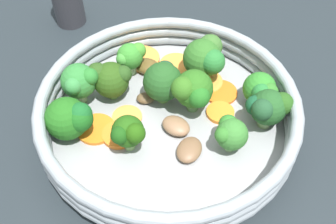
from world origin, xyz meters
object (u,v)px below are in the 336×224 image
at_px(broccoli_floret_4, 109,78).
at_px(broccoli_floret_6, 268,107).
at_px(carrot_slice_1, 142,59).
at_px(carrot_slice_0, 218,90).
at_px(broccoli_floret_10, 79,81).
at_px(carrot_slice_6, 96,129).
at_px(mushroom_piece_3, 189,150).
at_px(carrot_slice_5, 199,92).
at_px(carrot_slice_4, 127,117).
at_px(broccoli_floret_5, 131,56).
at_px(carrot_slice_3, 176,65).
at_px(mushroom_piece_1, 175,127).
at_px(broccoli_floret_7, 70,118).
at_px(mushroom_piece_2, 146,98).
at_px(broccoli_floret_0, 261,90).
at_px(broccoli_floret_2, 193,91).
at_px(broccoli_floret_8, 128,133).
at_px(broccoli_floret_9, 164,81).
at_px(carrot_slice_2, 119,135).
at_px(broccoli_floret_1, 230,133).
at_px(skillet, 168,124).
at_px(mushroom_piece_0, 147,66).
at_px(carrot_slice_8, 206,82).
at_px(carrot_slice_7, 220,113).
at_px(carrot_slice_9, 164,72).
at_px(broccoli_floret_3, 206,56).

bearing_deg(broccoli_floret_4, broccoli_floret_6, -138.33).
xyz_separation_m(carrot_slice_1, broccoli_floret_4, (-0.03, 0.06, 0.03)).
xyz_separation_m(carrot_slice_0, broccoli_floret_10, (0.08, 0.14, 0.03)).
xyz_separation_m(carrot_slice_6, mushroom_piece_3, (-0.08, -0.07, 0.00)).
bearing_deg(carrot_slice_6, carrot_slice_5, -97.85).
bearing_deg(carrot_slice_4, broccoli_floret_5, -34.48).
xyz_separation_m(carrot_slice_3, carrot_slice_5, (-0.05, 0.00, -0.00)).
height_order(mushroom_piece_1, mushroom_piece_3, mushroom_piece_1).
height_order(carrot_slice_4, mushroom_piece_3, mushroom_piece_3).
bearing_deg(broccoli_floret_5, mushroom_piece_1, 175.96).
bearing_deg(carrot_slice_4, broccoli_floret_7, 79.06).
xyz_separation_m(carrot_slice_0, mushroom_piece_2, (0.03, 0.08, 0.00)).
bearing_deg(mushroom_piece_3, broccoli_floret_0, -83.68).
bearing_deg(carrot_slice_5, broccoli_floret_2, 126.28).
height_order(broccoli_floret_5, broccoli_floret_7, broccoli_floret_7).
bearing_deg(broccoli_floret_8, carrot_slice_0, -83.74).
bearing_deg(broccoli_floret_9, broccoli_floret_8, 119.91).
height_order(carrot_slice_0, broccoli_floret_0, broccoli_floret_0).
height_order(carrot_slice_5, broccoli_floret_6, broccoli_floret_6).
height_order(broccoli_floret_5, broccoli_floret_9, broccoli_floret_9).
distance_m(carrot_slice_6, mushroom_piece_3, 0.11).
bearing_deg(carrot_slice_2, broccoli_floret_4, -21.04).
bearing_deg(carrot_slice_3, broccoli_floret_1, 169.45).
bearing_deg(broccoli_floret_5, skillet, 176.33).
relative_size(broccoli_floret_4, mushroom_piece_0, 1.37).
distance_m(carrot_slice_6, broccoli_floret_8, 0.05).
bearing_deg(carrot_slice_1, broccoli_floret_4, 117.95).
distance_m(carrot_slice_1, broccoli_floret_6, 0.18).
distance_m(broccoli_floret_6, mushroom_piece_2, 0.14).
xyz_separation_m(carrot_slice_5, broccoli_floret_1, (-0.08, 0.02, 0.02)).
distance_m(broccoli_floret_4, mushroom_piece_3, 0.13).
xyz_separation_m(carrot_slice_2, mushroom_piece_2, (0.03, -0.05, 0.00)).
relative_size(skillet, carrot_slice_4, 7.93).
bearing_deg(broccoli_floret_6, mushroom_piece_0, 22.76).
distance_m(carrot_slice_8, broccoli_floret_7, 0.17).
xyz_separation_m(carrot_slice_4, broccoli_floret_8, (-0.04, 0.02, 0.03)).
bearing_deg(carrot_slice_7, mushroom_piece_2, 43.53).
height_order(carrot_slice_3, broccoli_floret_1, broccoli_floret_1).
bearing_deg(broccoli_floret_2, broccoli_floret_4, 41.99).
relative_size(carrot_slice_6, mushroom_piece_3, 1.23).
relative_size(broccoli_floret_8, mushroom_piece_2, 2.13).
xyz_separation_m(carrot_slice_2, mushroom_piece_3, (-0.06, -0.05, 0.00)).
xyz_separation_m(carrot_slice_9, broccoli_floret_4, (0.00, 0.07, 0.03)).
distance_m(carrot_slice_1, carrot_slice_8, 0.09).
height_order(broccoli_floret_1, mushroom_piece_0, broccoli_floret_1).
relative_size(broccoli_floret_1, mushroom_piece_2, 1.93).
bearing_deg(broccoli_floret_0, broccoli_floret_10, 54.89).
xyz_separation_m(broccoli_floret_3, mushroom_piece_1, (-0.05, 0.08, -0.02)).
distance_m(broccoli_floret_8, mushroom_piece_3, 0.07).
distance_m(carrot_slice_7, mushroom_piece_3, 0.07).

